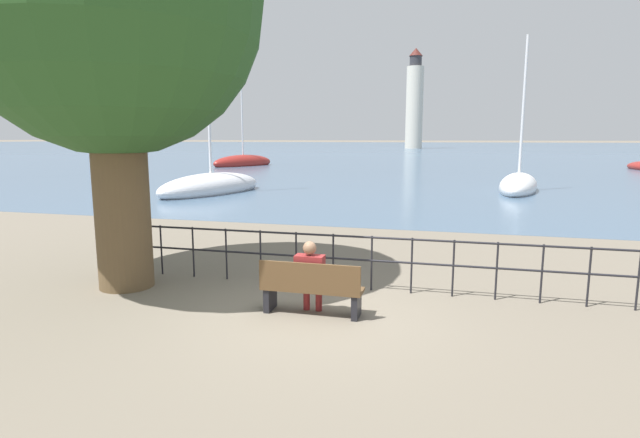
% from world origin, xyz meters
% --- Properties ---
extents(ground_plane, '(1000.00, 1000.00, 0.00)m').
position_xyz_m(ground_plane, '(0.00, 0.00, 0.00)').
color(ground_plane, '#706656').
extents(harbor_water, '(600.00, 300.00, 0.01)m').
position_xyz_m(harbor_water, '(0.00, 157.94, 0.00)').
color(harbor_water, '#47607A').
rests_on(harbor_water, ground_plane).
extents(shade_tree, '(5.52, 5.52, 8.03)m').
position_xyz_m(shade_tree, '(-3.90, 0.55, 5.20)').
color(shade_tree, brown).
rests_on(shade_tree, ground_plane).
extents(park_bench, '(1.67, 0.45, 0.90)m').
position_xyz_m(park_bench, '(0.00, -0.06, 0.43)').
color(park_bench, brown).
rests_on(park_bench, ground_plane).
extents(seated_person_left, '(0.47, 0.35, 1.21)m').
position_xyz_m(seated_person_left, '(-0.04, 0.01, 0.67)').
color(seated_person_left, maroon).
rests_on(seated_person_left, ground_plane).
extents(promenade_railing, '(10.44, 0.04, 1.05)m').
position_xyz_m(promenade_railing, '(-0.00, 1.50, 0.69)').
color(promenade_railing, black).
rests_on(promenade_railing, ground_plane).
extents(sailboat_0, '(3.09, 7.03, 8.51)m').
position_xyz_m(sailboat_0, '(5.68, 20.97, 0.32)').
color(sailboat_0, white).
rests_on(sailboat_0, ground_plane).
extents(sailboat_1, '(4.11, 7.55, 10.93)m').
position_xyz_m(sailboat_1, '(-9.89, 16.00, 0.34)').
color(sailboat_1, silver).
rests_on(sailboat_1, ground_plane).
extents(sailboat_2, '(4.97, 7.65, 11.90)m').
position_xyz_m(sailboat_2, '(-18.41, 39.91, 0.37)').
color(sailboat_2, maroon).
rests_on(sailboat_2, ground_plane).
extents(harbor_lighthouse, '(4.43, 4.43, 25.70)m').
position_xyz_m(harbor_lighthouse, '(-7.72, 128.16, 11.95)').
color(harbor_lighthouse, beige).
rests_on(harbor_lighthouse, ground_plane).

